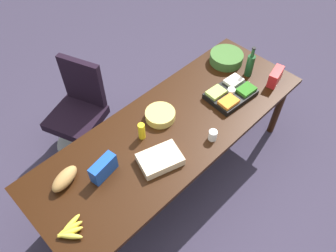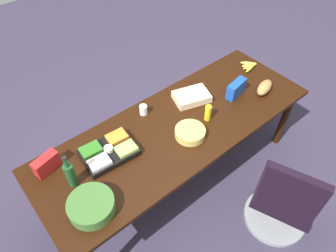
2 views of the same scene
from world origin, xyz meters
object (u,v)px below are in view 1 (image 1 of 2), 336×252
at_px(office_chair, 80,118).
at_px(veggie_tray, 231,93).
at_px(bread_loaf, 65,179).
at_px(wine_bottle, 250,65).
at_px(paper_cup, 213,135).
at_px(sheet_cake, 160,159).
at_px(chip_bowl, 160,115).
at_px(conference_table, 173,132).
at_px(salad_bowl, 226,58).
at_px(banana_bunch, 70,230).
at_px(mustard_bottle, 142,131).
at_px(chip_bag_red, 275,77).
at_px(chip_bag_blue, 103,168).

relative_size(office_chair, veggie_tray, 2.23).
bearing_deg(bread_loaf, wine_bottle, -6.99).
distance_m(wine_bottle, paper_cup, 0.88).
height_order(wine_bottle, sheet_cake, wine_bottle).
bearing_deg(bread_loaf, sheet_cake, -30.37).
relative_size(veggie_tray, bread_loaf, 1.84).
bearing_deg(paper_cup, sheet_cake, 163.34).
bearing_deg(paper_cup, chip_bowl, 107.28).
bearing_deg(chip_bowl, paper_cup, -72.72).
distance_m(conference_table, sheet_cake, 0.38).
xyz_separation_m(veggie_tray, salad_bowl, (0.35, 0.33, 0.01)).
height_order(paper_cup, banana_bunch, paper_cup).
relative_size(office_chair, paper_cup, 10.95).
bearing_deg(conference_table, salad_bowl, 12.75).
xyz_separation_m(office_chair, paper_cup, (0.48, -1.27, 0.43)).
height_order(conference_table, mustard_bottle, mustard_bottle).
relative_size(conference_table, chip_bag_red, 12.79).
height_order(veggie_tray, banana_bunch, veggie_tray).
height_order(chip_bowl, paper_cup, paper_cup).
relative_size(office_chair, banana_bunch, 4.79).
height_order(chip_bag_blue, salad_bowl, chip_bag_blue).
bearing_deg(wine_bottle, chip_bag_red, -69.91).
bearing_deg(chip_bag_blue, mustard_bottle, 8.01).
height_order(conference_table, salad_bowl, salad_bowl).
relative_size(veggie_tray, paper_cup, 4.91).
relative_size(chip_bowl, veggie_tray, 0.58).
height_order(veggie_tray, paper_cup, paper_cup).
height_order(sheet_cake, banana_bunch, sheet_cake).
xyz_separation_m(wine_bottle, chip_bowl, (-0.97, 0.20, -0.09)).
xyz_separation_m(bread_loaf, salad_bowl, (1.90, 0.04, -0.00)).
bearing_deg(banana_bunch, chip_bowl, 15.16).
bearing_deg(salad_bowl, chip_bag_blue, -173.85).
bearing_deg(sheet_cake, salad_bowl, 17.01).
xyz_separation_m(office_chair, veggie_tray, (0.97, -1.08, 0.42)).
xyz_separation_m(chip_bag_red, banana_bunch, (-2.17, 0.13, -0.05)).
bearing_deg(chip_bag_red, wine_bottle, 110.09).
xyz_separation_m(mustard_bottle, sheet_cake, (-0.07, -0.28, -0.04)).
bearing_deg(salad_bowl, bread_loaf, -178.91).
height_order(chip_bowl, mustard_bottle, mustard_bottle).
relative_size(chip_bag_red, sheet_cake, 0.62).
height_order(office_chair, bread_loaf, office_chair).
bearing_deg(office_chair, mustard_bottle, -83.95).
xyz_separation_m(paper_cup, salad_bowl, (0.83, 0.53, 0.00)).
relative_size(wine_bottle, paper_cup, 3.50).
bearing_deg(banana_bunch, wine_bottle, 2.88).
relative_size(conference_table, wine_bottle, 8.13).
relative_size(chip_bag_blue, sheet_cake, 0.69).
bearing_deg(chip_bag_red, paper_cup, -178.38).
height_order(conference_table, veggie_tray, veggie_tray).
relative_size(sheet_cake, bread_loaf, 1.33).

